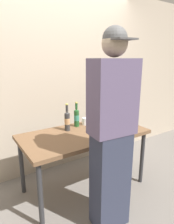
% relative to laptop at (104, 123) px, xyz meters
% --- Properties ---
extents(ground_plane, '(8.00, 8.00, 0.00)m').
position_rel_laptop_xyz_m(ground_plane, '(-0.36, -0.07, -0.79)').
color(ground_plane, slate).
rests_on(ground_plane, ground).
extents(desk, '(1.51, 0.76, 0.75)m').
position_rel_laptop_xyz_m(desk, '(-0.36, -0.07, -0.11)').
color(desk, brown).
rests_on(desk, ground).
extents(laptop, '(0.41, 0.42, 0.20)m').
position_rel_laptop_xyz_m(laptop, '(0.00, 0.00, 0.00)').
color(laptop, black).
rests_on(laptop, desk).
extents(beer_bottle_amber, '(0.07, 0.07, 0.33)m').
position_rel_laptop_xyz_m(beer_bottle_amber, '(-0.32, 0.17, 0.09)').
color(beer_bottle_amber, '#1E5123').
rests_on(beer_bottle_amber, desk).
extents(beer_bottle_green, '(0.07, 0.07, 0.34)m').
position_rel_laptop_xyz_m(beer_bottle_green, '(-0.49, 0.10, 0.09)').
color(beer_bottle_green, '#333333').
rests_on(beer_bottle_green, desk).
extents(person_figure, '(0.42, 0.32, 1.87)m').
position_rel_laptop_xyz_m(person_figure, '(-0.45, -0.69, 0.17)').
color(person_figure, '#2D3347').
rests_on(person_figure, ground).
extents(coffee_mug, '(0.11, 0.08, 0.10)m').
position_rel_laptop_xyz_m(coffee_mug, '(-0.19, 0.17, 0.01)').
color(coffee_mug, white).
rests_on(coffee_mug, desk).
extents(back_wall, '(6.00, 0.10, 2.60)m').
position_rel_laptop_xyz_m(back_wall, '(-0.36, 0.66, 0.51)').
color(back_wall, tan).
rests_on(back_wall, ground).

